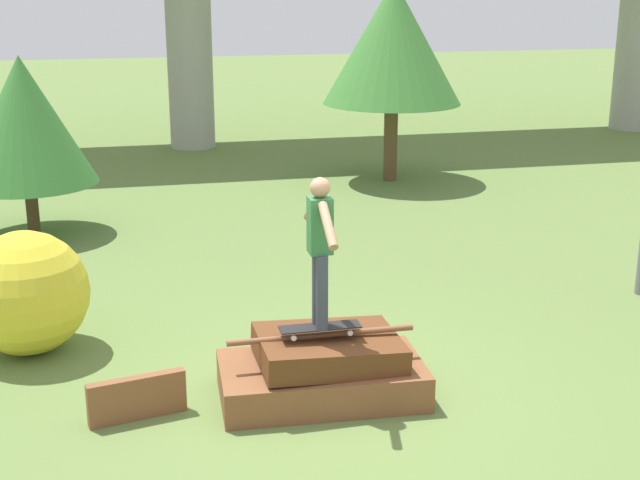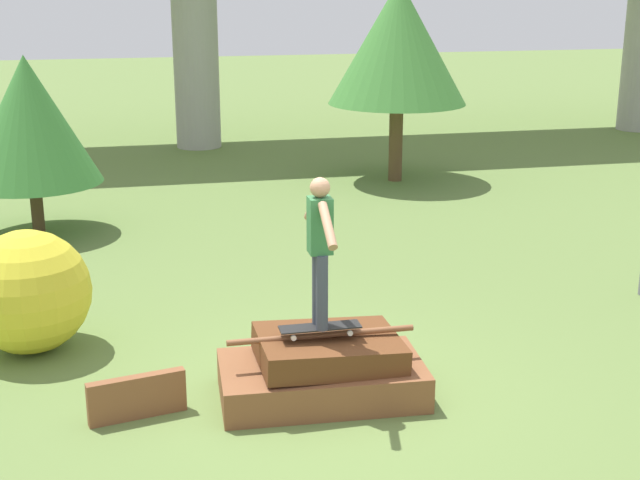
# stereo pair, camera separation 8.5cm
# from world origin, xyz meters

# --- Properties ---
(ground_plane) EXTENTS (80.00, 80.00, 0.00)m
(ground_plane) POSITION_xyz_m (0.00, 0.00, 0.00)
(ground_plane) COLOR olive
(scrap_pile) EXTENTS (2.09, 1.22, 0.70)m
(scrap_pile) POSITION_xyz_m (0.03, 0.01, 0.29)
(scrap_pile) COLOR brown
(scrap_pile) RESTS_ON ground_plane
(scrap_plank_loose) EXTENTS (0.95, 0.30, 0.43)m
(scrap_plank_loose) POSITION_xyz_m (-1.83, -0.05, 0.21)
(scrap_plank_loose) COLOR brown
(scrap_plank_loose) RESTS_ON ground_plane
(skateboard) EXTENTS (0.81, 0.21, 0.09)m
(skateboard) POSITION_xyz_m (-0.03, -0.05, 0.77)
(skateboard) COLOR black
(skateboard) RESTS_ON scrap_pile
(skater) EXTENTS (0.22, 1.15, 1.50)m
(skater) POSITION_xyz_m (-0.03, -0.05, 1.65)
(skater) COLOR #383D4C
(skater) RESTS_ON skateboard
(tree_behind_left) EXTENTS (2.81, 2.81, 4.04)m
(tree_behind_left) POSITION_xyz_m (3.65, 9.40, 2.81)
(tree_behind_left) COLOR brown
(tree_behind_left) RESTS_ON ground_plane
(tree_behind_right) EXTENTS (2.21, 2.21, 2.92)m
(tree_behind_right) POSITION_xyz_m (-3.28, 6.82, 1.88)
(tree_behind_right) COLOR #4C3823
(tree_behind_right) RESTS_ON ground_plane
(bush_yellow_flowering) EXTENTS (1.40, 1.40, 1.40)m
(bush_yellow_flowering) POSITION_xyz_m (-2.96, 1.86, 0.70)
(bush_yellow_flowering) COLOR gold
(bush_yellow_flowering) RESTS_ON ground_plane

